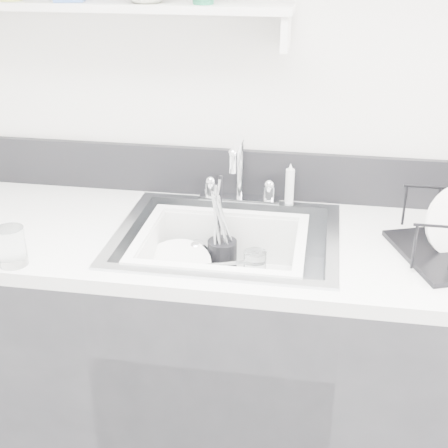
# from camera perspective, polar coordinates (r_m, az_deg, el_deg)

# --- Properties ---
(counter_run) EXTENTS (3.20, 0.62, 0.92)m
(counter_run) POSITION_cam_1_polar(r_m,az_deg,el_deg) (2.05, 0.24, -12.69)
(counter_run) COLOR #28282B
(counter_run) RESTS_ON ground
(backsplash) EXTENTS (3.20, 0.02, 0.16)m
(backsplash) POSITION_cam_1_polar(r_m,az_deg,el_deg) (2.04, 1.63, 4.63)
(backsplash) COLOR black
(backsplash) RESTS_ON counter_run
(sink) EXTENTS (0.64, 0.52, 0.20)m
(sink) POSITION_cam_1_polar(r_m,az_deg,el_deg) (1.84, 0.26, -3.57)
(sink) COLOR silver
(sink) RESTS_ON counter_run
(faucet) EXTENTS (0.26, 0.18, 0.23)m
(faucet) POSITION_cam_1_polar(r_m,az_deg,el_deg) (2.00, 1.41, 3.57)
(faucet) COLOR silver
(faucet) RESTS_ON counter_run
(side_sprayer) EXTENTS (0.03, 0.03, 0.14)m
(side_sprayer) POSITION_cam_1_polar(r_m,az_deg,el_deg) (1.99, 6.03, 3.63)
(side_sprayer) COLOR white
(side_sprayer) RESTS_ON counter_run
(wall_shelf) EXTENTS (1.00, 0.16, 0.12)m
(wall_shelf) POSITION_cam_1_polar(r_m,az_deg,el_deg) (1.93, -9.40, 18.82)
(wall_shelf) COLOR silver
(wall_shelf) RESTS_ON room_shell
(wash_tub) EXTENTS (0.55, 0.48, 0.19)m
(wash_tub) POSITION_cam_1_polar(r_m,az_deg,el_deg) (1.80, -0.23, -3.68)
(wash_tub) COLOR white
(wash_tub) RESTS_ON sink
(plate_stack) EXTENTS (0.26, 0.25, 0.10)m
(plate_stack) POSITION_cam_1_polar(r_m,az_deg,el_deg) (1.85, -4.18, -4.78)
(plate_stack) COLOR white
(plate_stack) RESTS_ON wash_tub
(utensil_cup) EXTENTS (0.09, 0.09, 0.30)m
(utensil_cup) POSITION_cam_1_polar(r_m,az_deg,el_deg) (1.88, -0.17, -2.85)
(utensil_cup) COLOR black
(utensil_cup) RESTS_ON wash_tub
(ladle) EXTENTS (0.28, 0.29, 0.09)m
(ladle) POSITION_cam_1_polar(r_m,az_deg,el_deg) (1.85, -1.29, -4.06)
(ladle) COLOR silver
(ladle) RESTS_ON wash_tub
(tumbler_in_tub) EXTENTS (0.07, 0.07, 0.10)m
(tumbler_in_tub) POSITION_cam_1_polar(r_m,az_deg,el_deg) (1.86, 2.83, -3.89)
(tumbler_in_tub) COLOR white
(tumbler_in_tub) RESTS_ON wash_tub
(tumbler_counter) EXTENTS (0.09, 0.09, 0.10)m
(tumbler_counter) POSITION_cam_1_polar(r_m,az_deg,el_deg) (1.72, -18.86, -1.96)
(tumbler_counter) COLOR white
(tumbler_counter) RESTS_ON counter_run
(bowl_small) EXTENTS (0.12, 0.12, 0.03)m
(bowl_small) POSITION_cam_1_polar(r_m,az_deg,el_deg) (1.78, 2.62, -6.46)
(bowl_small) COLOR white
(bowl_small) RESTS_ON wash_tub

